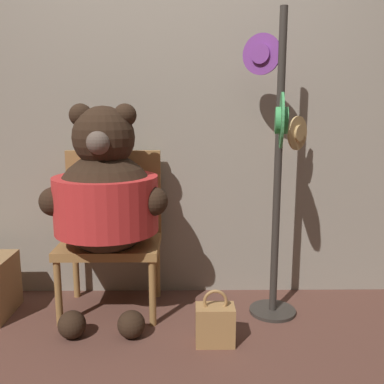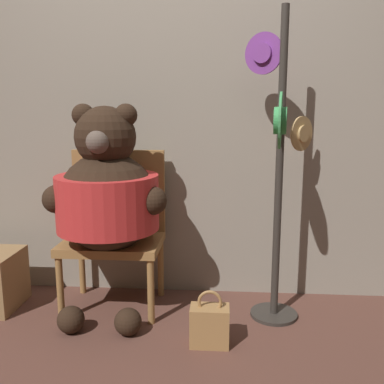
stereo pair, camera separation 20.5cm
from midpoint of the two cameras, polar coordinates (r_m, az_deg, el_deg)
The scene contains 6 objects.
ground_plane at distance 2.39m, azimuth -6.11°, elevation -19.76°, with size 14.00×14.00×0.00m, color brown.
wall_back at distance 2.81m, azimuth -5.21°, elevation 13.75°, with size 8.00×0.10×2.72m.
chair at distance 2.70m, azimuth -12.78°, elevation -4.43°, with size 0.59×0.45×0.97m.
teddy_bear at distance 2.50m, azimuth -13.74°, elevation -0.69°, with size 0.72×0.63×1.25m.
hat_display_rack at distance 2.45m, azimuth 9.01°, elevation 3.46°, with size 0.42×0.52×1.76m.
handbag_on_ground at distance 2.34m, azimuth 0.48°, elevation -17.23°, with size 0.20×0.13×0.30m.
Camera 1 is at (0.11, -2.05, 1.22)m, focal length 40.00 mm.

